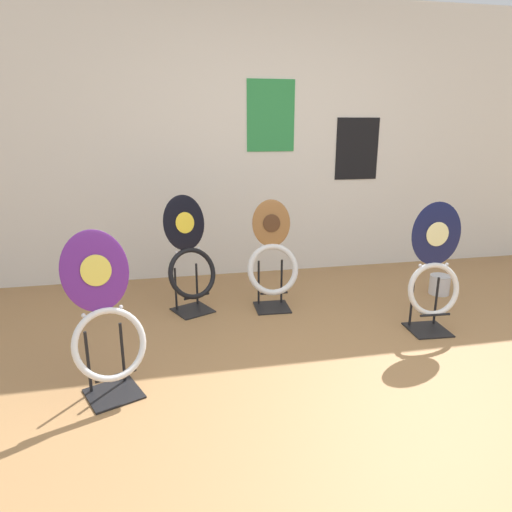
% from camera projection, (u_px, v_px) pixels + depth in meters
% --- Properties ---
extents(ground_plane, '(14.00, 14.00, 0.00)m').
position_uv_depth(ground_plane, '(368.00, 410.00, 2.44)').
color(ground_plane, '#A37547').
extents(wall_back, '(8.00, 0.07, 2.60)m').
position_uv_depth(wall_back, '(266.00, 143.00, 4.42)').
color(wall_back, silver).
rests_on(wall_back, ground_plane).
extents(toilet_seat_display_navy_moon, '(0.40, 0.30, 0.96)m').
position_uv_depth(toilet_seat_display_navy_moon, '(434.00, 273.00, 3.26)').
color(toilet_seat_display_navy_moon, black).
rests_on(toilet_seat_display_navy_moon, ground_plane).
extents(toilet_seat_display_purple_note, '(0.48, 0.45, 0.93)m').
position_uv_depth(toilet_seat_display_purple_note, '(105.00, 322.00, 2.49)').
color(toilet_seat_display_purple_note, black).
rests_on(toilet_seat_display_purple_note, ground_plane).
extents(toilet_seat_display_jazz_black, '(0.45, 0.38, 0.94)m').
position_uv_depth(toilet_seat_display_jazz_black, '(190.00, 261.00, 3.63)').
color(toilet_seat_display_jazz_black, black).
rests_on(toilet_seat_display_jazz_black, ground_plane).
extents(toilet_seat_display_woodgrain, '(0.43, 0.29, 0.90)m').
position_uv_depth(toilet_seat_display_woodgrain, '(272.00, 261.00, 3.69)').
color(toilet_seat_display_woodgrain, black).
rests_on(toilet_seat_display_woodgrain, ground_plane).
extents(paint_can, '(0.18, 0.18, 0.18)m').
position_uv_depth(paint_can, '(440.00, 284.00, 4.09)').
color(paint_can, silver).
rests_on(paint_can, ground_plane).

